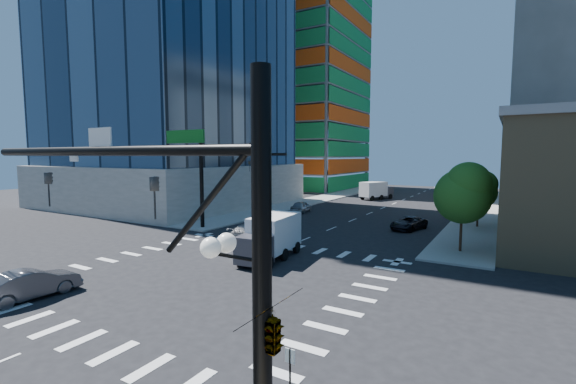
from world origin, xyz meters
The scene contains 16 objects.
ground centered at (0.00, 0.00, 0.00)m, with size 160.00×160.00×0.00m, color black.
road_markings centered at (0.00, 0.00, 0.01)m, with size 20.00×20.00×0.01m, color silver.
sidewalk_ne centered at (12.50, 40.00, 0.07)m, with size 5.00×60.00×0.15m, color gray.
sidewalk_nw centered at (-12.50, 40.00, 0.07)m, with size 5.00×60.00×0.15m, color gray.
construction_building centered at (-27.41, 61.93, 24.61)m, with size 25.16×34.50×70.60m.
signal_mast_se centered at (10.60, -11.50, 5.01)m, with size 10.51×2.48×9.00m.
signal_mast_nw centered at (-10.00, 11.50, 5.49)m, with size 10.20×0.40×9.00m.
tree_south centered at (12.63, 13.90, 4.69)m, with size 4.16×4.16×6.82m.
tree_north centered at (12.93, 25.90, 3.99)m, with size 3.54×3.52×5.78m.
no_parking_sign centered at (10.70, -9.00, 1.38)m, with size 0.30×0.06×2.20m.
car_nb_far centered at (6.90, 21.50, 0.65)m, with size 2.17×4.71×1.31m, color black.
car_sb_near centered at (-4.06, 9.49, 0.74)m, with size 2.08×5.12×1.49m, color silver.
car_sb_mid centered at (-8.00, 26.33, 0.76)m, with size 1.79×4.45×1.52m, color #999CA0.
car_sb_cross centered at (-5.73, -7.59, 0.76)m, with size 1.62×4.64×1.53m, color #444348.
box_truck_near centered at (0.88, 5.00, 1.36)m, with size 3.16×6.11×3.07m.
box_truck_far centered at (-4.12, 46.40, 1.33)m, with size 4.52×6.22×3.00m.
Camera 1 is at (15.70, -17.66, 7.44)m, focal length 24.00 mm.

